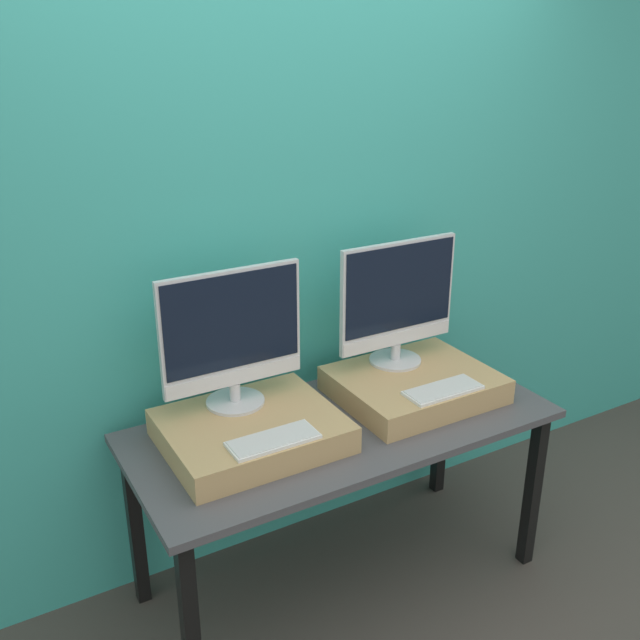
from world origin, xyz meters
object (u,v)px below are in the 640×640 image
Objects in this scene: keyboard_left at (273,440)px; keyboard_right at (443,390)px; monitor_left at (232,336)px; monitor_right at (398,300)px.

keyboard_left and keyboard_right have the same top height.
monitor_right is at bearing 0.00° from monitor_left.
keyboard_left is 1.00× the size of keyboard_right.
monitor_left reaches higher than keyboard_left.
monitor_left is 0.71m from monitor_right.
monitor_left is 0.40m from keyboard_left.
keyboard_right is at bearing 0.00° from keyboard_left.
monitor_right reaches higher than keyboard_left.
monitor_right is at bearing 23.35° from keyboard_left.
monitor_right is 1.73× the size of keyboard_right.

